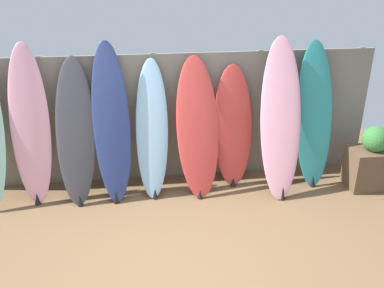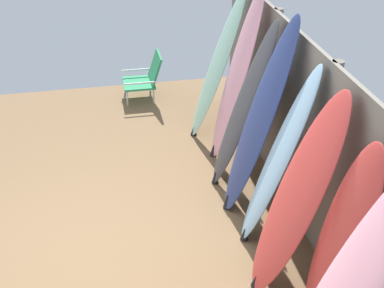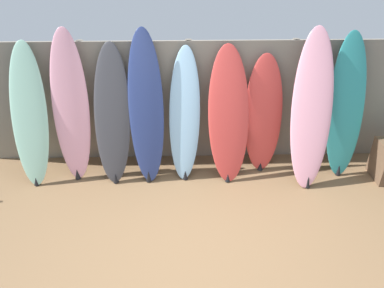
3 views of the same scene
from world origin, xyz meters
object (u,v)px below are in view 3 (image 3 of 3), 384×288
surfboard_seafoam_0 (29,116)px  surfboard_red_5 (229,116)px  surfboard_pink_1 (71,108)px  surfboard_teal_8 (346,108)px  surfboard_navy_3 (146,109)px  surfboard_pink_7 (312,111)px  surfboard_skyblue_4 (185,116)px  surfboard_charcoal_2 (112,116)px  surfboard_red_6 (263,115)px

surfboard_seafoam_0 → surfboard_red_5: bearing=0.2°
surfboard_pink_1 → surfboard_teal_8: surfboard_pink_1 is taller
surfboard_seafoam_0 → surfboard_navy_3: bearing=1.3°
surfboard_red_5 → surfboard_pink_7: surfboard_pink_7 is taller
surfboard_seafoam_0 → surfboard_pink_1: surfboard_pink_1 is taller
surfboard_teal_8 → surfboard_navy_3: bearing=-179.3°
surfboard_navy_3 → surfboard_red_5: size_ratio=1.12×
surfboard_skyblue_4 → surfboard_navy_3: bearing=-177.4°
surfboard_seafoam_0 → surfboard_skyblue_4: surfboard_seafoam_0 is taller
surfboard_charcoal_2 → surfboard_skyblue_4: size_ratio=1.04×
surfboard_pink_1 → surfboard_red_6: size_ratio=1.21×
surfboard_seafoam_0 → surfboard_skyblue_4: bearing=1.6°
surfboard_pink_1 → surfboard_teal_8: bearing=-0.3°
surfboard_charcoal_2 → surfboard_navy_3: bearing=2.4°
surfboard_skyblue_4 → surfboard_teal_8: 2.20m
surfboard_red_5 → surfboard_pink_7: size_ratio=0.89×
surfboard_skyblue_4 → surfboard_pink_7: bearing=-5.2°
surfboard_charcoal_2 → surfboard_red_6: size_ratio=1.10×
surfboard_teal_8 → surfboard_pink_1: bearing=179.7°
surfboard_pink_1 → surfboard_red_6: (2.63, 0.06, -0.18)m
surfboard_navy_3 → surfboard_pink_1: bearing=177.1°
surfboard_pink_1 → surfboard_pink_7: 3.21m
surfboard_red_5 → surfboard_teal_8: bearing=2.2°
surfboard_charcoal_2 → surfboard_red_6: bearing=3.7°
surfboard_navy_3 → surfboard_seafoam_0: bearing=-178.7°
surfboard_red_6 → surfboard_skyblue_4: bearing=-175.2°
surfboard_pink_1 → surfboard_red_6: 2.63m
surfboard_charcoal_2 → surfboard_pink_1: bearing=172.6°
surfboard_skyblue_4 → surfboard_teal_8: surfboard_teal_8 is taller
surfboard_red_5 → surfboard_navy_3: bearing=178.6°
surfboard_red_5 → surfboard_teal_8: size_ratio=0.92×
surfboard_skyblue_4 → surfboard_pink_7: 1.69m
surfboard_pink_1 → surfboard_skyblue_4: (1.53, -0.03, -0.13)m
surfboard_navy_3 → surfboard_teal_8: (2.72, 0.03, -0.03)m
surfboard_charcoal_2 → surfboard_pink_7: surfboard_pink_7 is taller
surfboard_red_6 → surfboard_teal_8: (1.10, -0.08, 0.14)m
surfboard_seafoam_0 → surfboard_red_6: 3.17m
surfboard_red_6 → surfboard_pink_7: size_ratio=0.82×
surfboard_red_6 → surfboard_seafoam_0: bearing=-177.3°
surfboard_seafoam_0 → surfboard_charcoal_2: surfboard_seafoam_0 is taller
surfboard_navy_3 → surfboard_red_5: surfboard_navy_3 is taller
surfboard_charcoal_2 → surfboard_seafoam_0: bearing=-179.1°
surfboard_charcoal_2 → surfboard_skyblue_4: surfboard_charcoal_2 is taller
surfboard_skyblue_4 → surfboard_red_6: surfboard_skyblue_4 is taller
surfboard_pink_1 → surfboard_pink_7: surfboard_pink_7 is taller
surfboard_red_5 → surfboard_seafoam_0: bearing=-179.8°
surfboard_pink_7 → surfboard_teal_8: 0.55m
surfboard_teal_8 → surfboard_red_5: bearing=-177.8°
surfboard_seafoam_0 → surfboard_navy_3: size_ratio=0.93×
surfboard_skyblue_4 → surfboard_charcoal_2: bearing=-177.5°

